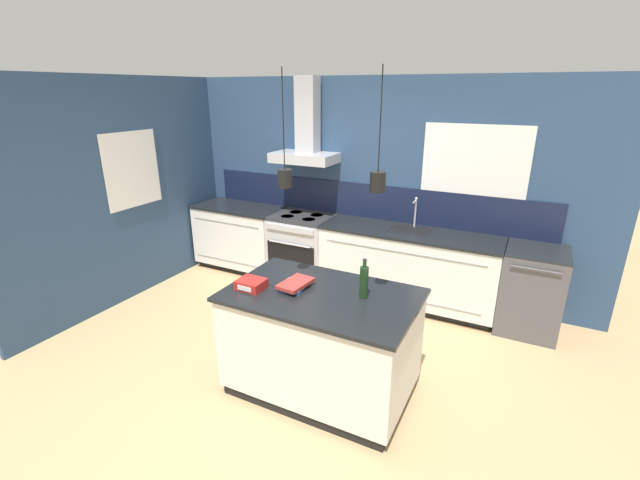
{
  "coord_description": "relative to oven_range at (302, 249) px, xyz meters",
  "views": [
    {
      "loc": [
        1.85,
        -2.92,
        2.45
      ],
      "look_at": [
        0.07,
        0.6,
        1.05
      ],
      "focal_mm": 24.0,
      "sensor_mm": 36.0,
      "label": 1
    }
  ],
  "objects": [
    {
      "name": "dishwasher",
      "position": [
        2.74,
        0.0,
        0.0
      ],
      "size": [
        0.6,
        0.65,
        0.91
      ],
      "color": "#4C4C51",
      "rests_on": "ground_plane"
    },
    {
      "name": "oven_range",
      "position": [
        0.0,
        0.0,
        0.0
      ],
      "size": [
        0.78,
        0.66,
        0.91
      ],
      "color": "#B5B5BA",
      "rests_on": "ground_plane"
    },
    {
      "name": "book_stack",
      "position": [
        0.98,
        -1.87,
        0.49
      ],
      "size": [
        0.24,
        0.32,
        0.06
      ],
      "color": "#335684",
      "rests_on": "kitchen_island"
    },
    {
      "name": "ground_plane",
      "position": [
        0.74,
        -1.69,
        -0.46
      ],
      "size": [
        16.0,
        16.0,
        0.0
      ],
      "primitive_type": "plane",
      "color": "tan",
      "rests_on": "ground"
    },
    {
      "name": "counter_run_sink",
      "position": [
        1.42,
        0.01,
        0.01
      ],
      "size": [
        2.07,
        0.64,
        1.27
      ],
      "color": "black",
      "rests_on": "ground_plane"
    },
    {
      "name": "bottle_on_island",
      "position": [
        1.54,
        -1.78,
        0.59
      ],
      "size": [
        0.07,
        0.07,
        0.32
      ],
      "color": "#193319",
      "rests_on": "kitchen_island"
    },
    {
      "name": "counter_run_left",
      "position": [
        -1.01,
        0.01,
        0.01
      ],
      "size": [
        1.25,
        0.64,
        0.91
      ],
      "color": "black",
      "rests_on": "ground_plane"
    },
    {
      "name": "kitchen_island",
      "position": [
        1.22,
        -1.86,
        0.0
      ],
      "size": [
        1.52,
        0.96,
        0.91
      ],
      "color": "black",
      "rests_on": "ground_plane"
    },
    {
      "name": "wall_back",
      "position": [
        0.7,
        0.31,
        0.9
      ],
      "size": [
        5.6,
        2.26,
        2.6
      ],
      "color": "navy",
      "rests_on": "ground_plane"
    },
    {
      "name": "wall_left",
      "position": [
        -1.69,
        -0.99,
        0.85
      ],
      "size": [
        0.08,
        3.8,
        2.6
      ],
      "color": "navy",
      "rests_on": "ground_plane"
    },
    {
      "name": "red_supply_box",
      "position": [
        0.67,
        -2.04,
        0.49
      ],
      "size": [
        0.22,
        0.19,
        0.08
      ],
      "color": "red",
      "rests_on": "kitchen_island"
    }
  ]
}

